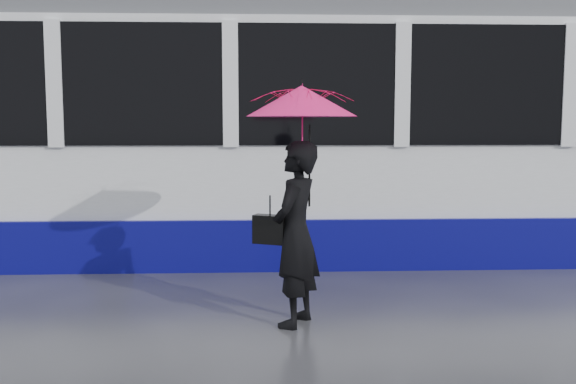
{
  "coord_description": "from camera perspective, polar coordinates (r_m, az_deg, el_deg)",
  "views": [
    {
      "loc": [
        0.35,
        -6.22,
        1.75
      ],
      "look_at": [
        0.62,
        -0.13,
        1.1
      ],
      "focal_mm": 40.0,
      "sensor_mm": 36.0,
      "label": 1
    }
  ],
  "objects": [
    {
      "name": "ground",
      "position": [
        6.47,
        -5.61,
        -9.63
      ],
      "size": [
        90.0,
        90.0,
        0.0
      ],
      "primitive_type": "plane",
      "color": "#29292E",
      "rests_on": "ground"
    },
    {
      "name": "rails",
      "position": [
        8.9,
        -4.76,
        -5.21
      ],
      "size": [
        34.0,
        1.51,
        0.02
      ],
      "color": "#3F3D38",
      "rests_on": "ground"
    },
    {
      "name": "tram",
      "position": [
        8.73,
        -1.44,
        5.35
      ],
      "size": [
        26.0,
        2.56,
        3.35
      ],
      "color": "white",
      "rests_on": "ground"
    },
    {
      "name": "woman",
      "position": [
        5.55,
        0.68,
        -3.75
      ],
      "size": [
        0.59,
        0.69,
        1.61
      ],
      "primitive_type": "imported",
      "rotation": [
        0.0,
        0.0,
        -1.98
      ],
      "color": "black",
      "rests_on": "ground"
    },
    {
      "name": "umbrella",
      "position": [
        5.47,
        1.21,
        6.18
      ],
      "size": [
        1.24,
        1.24,
        1.08
      ],
      "rotation": [
        0.0,
        0.0,
        -0.41
      ],
      "color": "#F9146E",
      "rests_on": "ground"
    },
    {
      "name": "handbag",
      "position": [
        5.55,
        -1.61,
        -3.33
      ],
      "size": [
        0.31,
        0.23,
        0.43
      ],
      "rotation": [
        0.0,
        0.0,
        -0.41
      ],
      "color": "black",
      "rests_on": "ground"
    }
  ]
}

